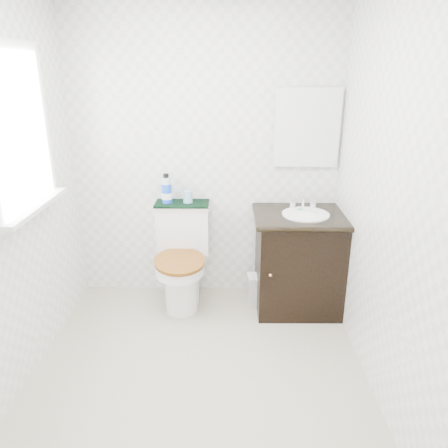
{
  "coord_description": "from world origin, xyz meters",
  "views": [
    {
      "loc": [
        0.2,
        -2.35,
        1.91
      ],
      "look_at": [
        0.16,
        0.75,
        0.79
      ],
      "focal_mm": 35.0,
      "sensor_mm": 36.0,
      "label": 1
    }
  ],
  "objects_px": {
    "vanity": "(299,259)",
    "mouthwash_bottle": "(167,189)",
    "trash_bin": "(259,290)",
    "toilet": "(182,262)",
    "cup": "(188,197)"
  },
  "relations": [
    {
      "from": "toilet",
      "to": "trash_bin",
      "type": "distance_m",
      "value": 0.68
    },
    {
      "from": "toilet",
      "to": "vanity",
      "type": "bearing_deg",
      "value": -3.73
    },
    {
      "from": "vanity",
      "to": "cup",
      "type": "bearing_deg",
      "value": 168.01
    },
    {
      "from": "trash_bin",
      "to": "mouthwash_bottle",
      "type": "bearing_deg",
      "value": 167.34
    },
    {
      "from": "mouthwash_bottle",
      "to": "vanity",
      "type": "bearing_deg",
      "value": -9.71
    },
    {
      "from": "vanity",
      "to": "trash_bin",
      "type": "xyz_separation_m",
      "value": [
        -0.32,
        0.01,
        -0.29
      ]
    },
    {
      "from": "mouthwash_bottle",
      "to": "cup",
      "type": "distance_m",
      "value": 0.18
    },
    {
      "from": "mouthwash_bottle",
      "to": "cup",
      "type": "xyz_separation_m",
      "value": [
        0.17,
        0.01,
        -0.06
      ]
    },
    {
      "from": "vanity",
      "to": "mouthwash_bottle",
      "type": "distance_m",
      "value": 1.22
    },
    {
      "from": "mouthwash_bottle",
      "to": "cup",
      "type": "height_order",
      "value": "mouthwash_bottle"
    },
    {
      "from": "toilet",
      "to": "cup",
      "type": "height_order",
      "value": "cup"
    },
    {
      "from": "mouthwash_bottle",
      "to": "cup",
      "type": "relative_size",
      "value": 2.48
    },
    {
      "from": "trash_bin",
      "to": "cup",
      "type": "relative_size",
      "value": 2.76
    },
    {
      "from": "trash_bin",
      "to": "vanity",
      "type": "bearing_deg",
      "value": -2.38
    },
    {
      "from": "vanity",
      "to": "cup",
      "type": "distance_m",
      "value": 1.04
    }
  ]
}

